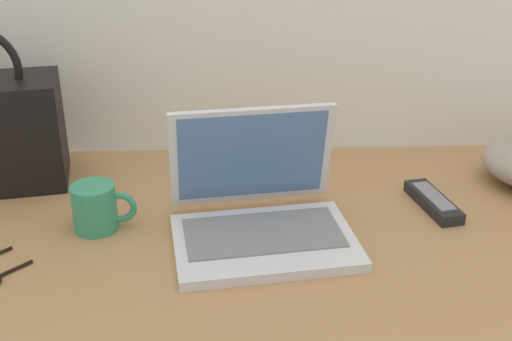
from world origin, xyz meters
The scene contains 4 objects.
desk centered at (0.00, 0.00, 0.01)m, with size 1.60×0.76×0.03m.
laptop centered at (0.02, -0.01, 0.08)m, with size 0.34×0.31×0.21m.
coffee_mug centered at (-0.27, 0.02, 0.07)m, with size 0.12×0.08×0.09m.
remote_control_near centered at (0.36, 0.08, 0.04)m, with size 0.08×0.17×0.02m.
Camera 1 is at (-0.03, -1.02, 0.63)m, focal length 46.05 mm.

